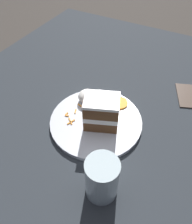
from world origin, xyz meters
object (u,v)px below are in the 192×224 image
Objects in this scene: drinking_glass at (102,180)px; plate at (96,121)px; orange_garnish at (119,103)px; cream_dollop at (87,96)px; cake_slice at (100,111)px.

plate is at bearing 31.67° from drinking_glass.
plate is 2.35× the size of drinking_glass.
plate is 4.81× the size of orange_garnish.
drinking_glass is at bearing -143.56° from cream_dollop.
plate is at bearing -132.40° from cream_dollop.
cake_slice is at bearing 28.43° from drinking_glass.
plate is 0.10m from cream_dollop.
drinking_glass reaches higher than plate.
cream_dollop is at bearing -149.98° from cake_slice.
cake_slice is 2.02× the size of orange_garnish.
plate is 4.70× the size of cream_dollop.
drinking_glass is at bearing -148.33° from plate.
cream_dollop reaches higher than orange_garnish.
orange_garnish is 0.30m from drinking_glass.
drinking_glass is (-0.18, -0.10, -0.01)m from cake_slice.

